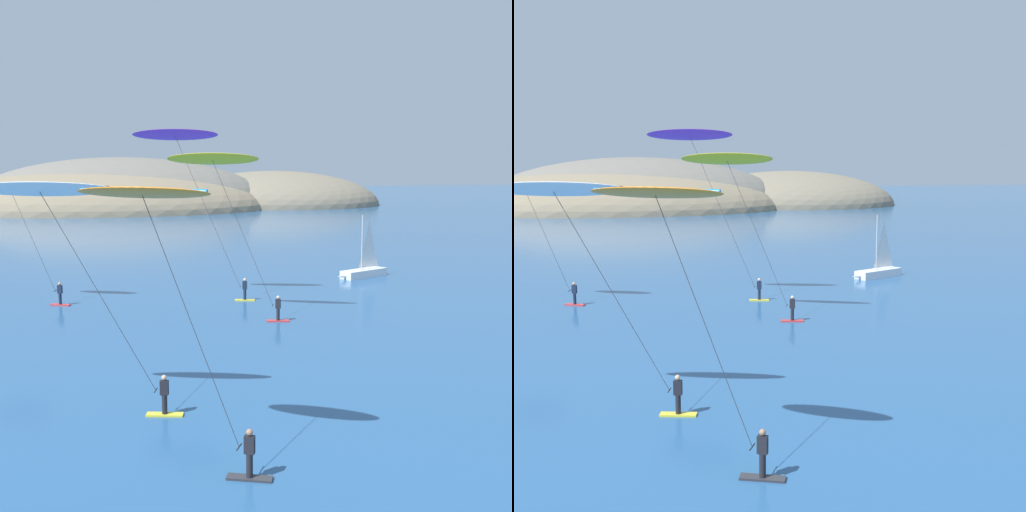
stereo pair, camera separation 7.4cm
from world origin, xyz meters
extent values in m
ellipsoid|color=#7A705B|center=(24.35, 153.83, 0.00)|extent=(55.42, 44.11, 17.48)
ellipsoid|color=#84755B|center=(-18.61, 142.37, 0.00)|extent=(78.37, 50.65, 18.42)
ellipsoid|color=slate|center=(-13.97, 145.51, 0.00)|extent=(73.15, 40.17, 24.10)
cube|color=white|center=(11.76, 45.28, 0.35)|extent=(4.89, 3.52, 0.70)
cone|color=white|center=(9.66, 44.13, 0.35)|extent=(2.22, 1.62, 0.67)
cylinder|color=#B2B2B7|center=(11.50, 45.14, 3.20)|extent=(0.12, 0.12, 5.00)
pyramid|color=white|center=(12.29, 45.57, 3.03)|extent=(1.62, 0.93, 4.25)
cylinder|color=#A5A5AD|center=(12.29, 45.57, 0.95)|extent=(1.62, 0.93, 0.08)
cube|color=red|center=(0.71, 30.00, 0.04)|extent=(1.54, 0.61, 0.08)
cylinder|color=black|center=(0.71, 30.00, 0.48)|extent=(0.22, 0.22, 0.80)
cube|color=black|center=(0.71, 30.00, 1.18)|extent=(0.39, 0.30, 0.60)
sphere|color=beige|center=(0.71, 30.00, 1.60)|extent=(0.22, 0.22, 0.22)
cylinder|color=black|center=(0.38, 30.11, 1.06)|extent=(0.21, 0.53, 0.04)
ellipsoid|color=yellow|center=(-3.36, 31.35, 10.52)|extent=(6.15, 3.14, 0.90)
cylinder|color=#1432E0|center=(-3.36, 31.35, 10.57)|extent=(5.50, 1.96, 0.16)
cylinder|color=#333338|center=(-1.49, 30.73, 5.74)|extent=(3.77, 1.27, 9.37)
cube|color=yellow|center=(-6.97, 15.16, 0.04)|extent=(1.55, 0.68, 0.08)
cylinder|color=black|center=(-6.97, 15.16, 0.48)|extent=(0.22, 0.22, 0.80)
cube|color=black|center=(-6.97, 15.16, 1.18)|extent=(0.38, 0.27, 0.60)
sphere|color=tan|center=(-6.97, 15.16, 1.60)|extent=(0.22, 0.22, 0.22)
cylinder|color=black|center=(-7.31, 15.24, 1.06)|extent=(0.17, 0.54, 0.04)
ellipsoid|color=white|center=(-11.65, 16.29, 9.17)|extent=(6.01, 2.61, 0.78)
cylinder|color=black|center=(-11.65, 16.29, 9.22)|extent=(5.47, 1.47, 0.16)
cylinder|color=#333338|center=(-9.48, 15.76, 5.07)|extent=(4.36, 1.08, 8.02)
cube|color=red|center=(-13.98, 37.37, 0.04)|extent=(1.54, 0.93, 0.08)
cylinder|color=#192338|center=(-13.98, 37.37, 0.48)|extent=(0.22, 0.22, 0.80)
cube|color=#192338|center=(-13.98, 37.37, 1.18)|extent=(0.39, 0.30, 0.60)
sphere|color=tan|center=(-13.98, 37.37, 1.60)|extent=(0.22, 0.22, 0.22)
cylinder|color=black|center=(-14.31, 37.49, 1.06)|extent=(0.22, 0.53, 0.04)
ellipsoid|color=red|center=(-17.23, 38.49, 8.36)|extent=(5.02, 2.83, 0.55)
cylinder|color=#23D6DB|center=(-17.23, 38.49, 8.41)|extent=(4.42, 1.65, 0.16)
cylinder|color=#333338|center=(-15.77, 37.99, 4.66)|extent=(2.95, 1.03, 7.21)
cube|color=#2D2D33|center=(-4.39, 9.30, 0.04)|extent=(1.55, 0.84, 0.08)
cylinder|color=black|center=(-4.39, 9.30, 0.48)|extent=(0.22, 0.22, 0.80)
cube|color=black|center=(-4.39, 9.30, 1.18)|extent=(0.39, 0.33, 0.60)
sphere|color=#9E7051|center=(-4.39, 9.30, 1.60)|extent=(0.22, 0.22, 0.22)
cylinder|color=black|center=(-4.71, 9.45, 1.06)|extent=(0.27, 0.51, 0.04)
ellipsoid|color=orange|center=(-7.61, 10.84, 9.23)|extent=(4.83, 3.34, 0.58)
cylinder|color=#0F7FE5|center=(-7.61, 10.84, 9.28)|extent=(4.05, 2.05, 0.16)
cylinder|color=#333338|center=(-6.16, 10.15, 5.10)|extent=(2.94, 1.42, 8.08)
cube|color=yellow|center=(-0.48, 36.79, 0.04)|extent=(1.55, 0.68, 0.08)
cylinder|color=#192338|center=(-0.48, 36.79, 0.48)|extent=(0.22, 0.22, 0.80)
cube|color=#192338|center=(-0.48, 36.79, 1.18)|extent=(0.37, 0.27, 0.60)
sphere|color=beige|center=(-0.48, 36.79, 1.60)|extent=(0.22, 0.22, 0.22)
cylinder|color=black|center=(-0.82, 36.87, 1.06)|extent=(0.15, 0.55, 0.04)
ellipsoid|color=purple|center=(-5.45, 37.86, 12.32)|extent=(6.51, 2.83, 0.92)
cylinder|color=#7ACC42|center=(-5.45, 37.86, 12.37)|extent=(5.91, 1.42, 0.16)
cylinder|color=#333338|center=(-3.13, 37.36, 6.64)|extent=(4.65, 1.02, 11.17)
camera|label=1|loc=(-7.38, -10.04, 10.09)|focal=45.00mm
camera|label=2|loc=(-7.31, -10.05, 10.09)|focal=45.00mm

